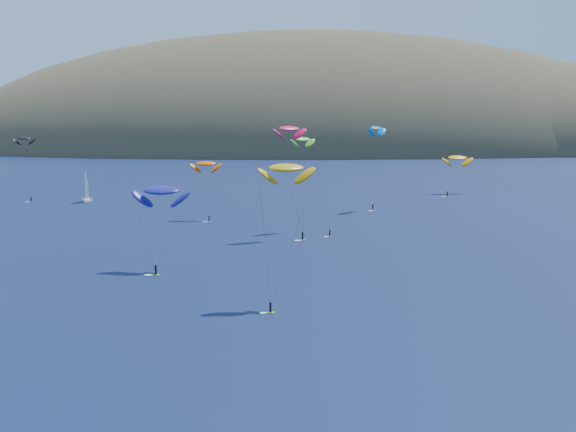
% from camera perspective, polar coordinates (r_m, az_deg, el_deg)
% --- Properties ---
extents(ground, '(2800.00, 2800.00, 0.00)m').
position_cam_1_polar(ground, '(88.58, 11.52, -12.60)').
color(ground, black).
rests_on(ground, ground).
extents(island, '(730.00, 300.00, 210.00)m').
position_cam_1_polar(island, '(647.27, 3.58, 3.87)').
color(island, '#3D3526').
rests_on(island, ground).
extents(sailboat, '(9.35, 8.52, 11.16)m').
position_cam_1_polar(sailboat, '(274.80, -14.14, 1.17)').
color(sailboat, silver).
rests_on(sailboat, ground).
extents(kitesurfer_1, '(8.55, 8.35, 17.92)m').
position_cam_1_polar(kitesurfer_1, '(224.89, -5.86, 3.73)').
color(kitesurfer_1, '#E2F31B').
rests_on(kitesurfer_1, ground).
extents(kitesurfer_2, '(9.03, 9.84, 23.78)m').
position_cam_1_polar(kitesurfer_2, '(124.82, -0.12, 3.44)').
color(kitesurfer_2, '#E2F31B').
rests_on(kitesurfer_2, ground).
extents(kitesurfer_3, '(10.58, 15.19, 25.02)m').
position_cam_1_polar(kitesurfer_3, '(202.64, 1.04, 5.47)').
color(kitesurfer_3, '#E2F31B').
rests_on(kitesurfer_3, ground).
extents(kitesurfer_4, '(8.27, 8.87, 27.24)m').
position_cam_1_polar(kitesurfer_4, '(245.83, 6.33, 6.21)').
color(kitesurfer_4, '#E2F31B').
rests_on(kitesurfer_4, ground).
extents(kitesurfer_9, '(9.11, 8.88, 28.31)m').
position_cam_1_polar(kitesurfer_9, '(190.35, 0.10, 6.21)').
color(kitesurfer_9, '#E2F31B').
rests_on(kitesurfer_9, ground).
extents(kitesurfer_10, '(11.04, 9.76, 18.11)m').
position_cam_1_polar(kitesurfer_10, '(154.54, -9.00, 1.81)').
color(kitesurfer_10, '#E2F31B').
rests_on(kitesurfer_10, ground).
extents(kitesurfer_11, '(12.84, 15.36, 16.19)m').
position_cam_1_polar(kitesurfer_11, '(300.33, 11.97, 4.08)').
color(kitesurfer_11, '#E2F31B').
rests_on(kitesurfer_11, ground).
extents(kitesurfer_12, '(7.99, 7.39, 23.07)m').
position_cam_1_polar(kitesurfer_12, '(283.36, -18.25, 5.27)').
color(kitesurfer_12, '#E2F31B').
rests_on(kitesurfer_12, ground).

